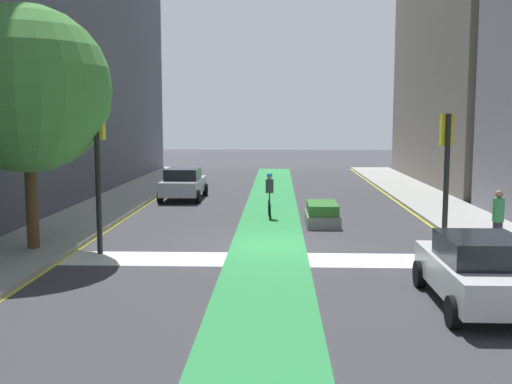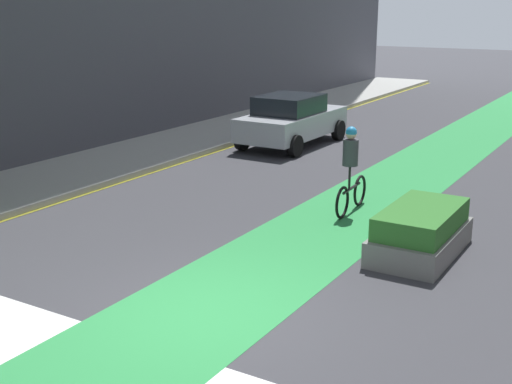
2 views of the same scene
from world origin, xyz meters
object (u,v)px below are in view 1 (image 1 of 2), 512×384
(cyclist_in_lane, at_px, (269,194))
(traffic_signal_near_left, at_px, (98,152))
(traffic_signal_near_right, at_px, (446,156))
(car_white_right_near, at_px, (478,270))
(car_silver_left_far, at_px, (184,183))
(street_tree_near, at_px, (27,89))
(median_planter, at_px, (322,214))
(pedestrian_sidewalk_right_a, at_px, (498,219))

(cyclist_in_lane, bearing_deg, traffic_signal_near_left, -126.34)
(traffic_signal_near_right, xyz_separation_m, car_white_right_near, (-0.68, -5.43, -2.14))
(traffic_signal_near_left, xyz_separation_m, car_silver_left_far, (0.61, 12.41, -2.25))
(traffic_signal_near_left, height_order, cyclist_in_lane, traffic_signal_near_left)
(traffic_signal_near_right, distance_m, cyclist_in_lane, 8.56)
(cyclist_in_lane, distance_m, street_tree_near, 10.57)
(traffic_signal_near_left, relative_size, cyclist_in_lane, 2.35)
(traffic_signal_near_left, distance_m, median_planter, 9.13)
(car_silver_left_far, distance_m, median_planter, 9.67)
(median_planter, bearing_deg, traffic_signal_near_left, -143.60)
(cyclist_in_lane, height_order, pedestrian_sidewalk_right_a, pedestrian_sidewalk_right_a)
(pedestrian_sidewalk_right_a, bearing_deg, car_white_right_near, -112.95)
(car_silver_left_far, height_order, pedestrian_sidewalk_right_a, pedestrian_sidewalk_right_a)
(cyclist_in_lane, relative_size, street_tree_near, 0.26)
(car_silver_left_far, bearing_deg, cyclist_in_lane, -51.99)
(traffic_signal_near_left, bearing_deg, traffic_signal_near_right, 2.24)
(car_white_right_near, relative_size, street_tree_near, 0.58)
(pedestrian_sidewalk_right_a, bearing_deg, car_silver_left_far, 133.40)
(traffic_signal_near_right, xyz_separation_m, street_tree_near, (-12.39, -0.45, 1.95))
(traffic_signal_near_left, relative_size, street_tree_near, 0.60)
(median_planter, bearing_deg, cyclist_in_lane, 141.68)
(street_tree_near, bearing_deg, traffic_signal_near_left, 1.31)
(traffic_signal_near_left, xyz_separation_m, street_tree_near, (-2.05, -0.05, 1.83))
(traffic_signal_near_right, height_order, car_white_right_near, traffic_signal_near_right)
(car_white_right_near, bearing_deg, car_silver_left_far, 117.45)
(pedestrian_sidewalk_right_a, bearing_deg, street_tree_near, -178.16)
(traffic_signal_near_right, height_order, median_planter, traffic_signal_near_right)
(cyclist_in_lane, height_order, median_planter, cyclist_in_lane)
(car_white_right_near, distance_m, pedestrian_sidewalk_right_a, 5.90)
(street_tree_near, bearing_deg, car_white_right_near, -23.02)
(car_white_right_near, distance_m, street_tree_near, 13.37)
(traffic_signal_near_right, bearing_deg, median_planter, 124.74)
(car_silver_left_far, distance_m, pedestrian_sidewalk_right_a, 16.52)
(car_white_right_near, relative_size, median_planter, 1.77)
(street_tree_near, relative_size, median_planter, 3.03)
(car_silver_left_far, relative_size, cyclist_in_lane, 2.27)
(traffic_signal_near_right, xyz_separation_m, median_planter, (-3.31, 4.78, -2.53))
(car_silver_left_far, bearing_deg, pedestrian_sidewalk_right_a, -46.60)
(car_silver_left_far, bearing_deg, car_white_right_near, -62.55)
(car_white_right_near, distance_m, median_planter, 10.55)
(traffic_signal_near_right, bearing_deg, car_silver_left_far, 129.05)
(traffic_signal_near_right, relative_size, cyclist_in_lane, 2.25)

